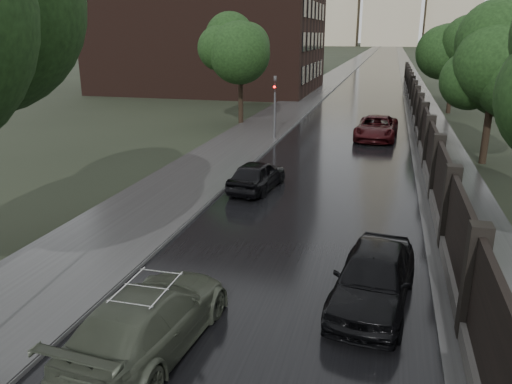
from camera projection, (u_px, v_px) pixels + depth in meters
name	position (u px, v px, depth m)	size (l,w,h in m)	color
road	(386.00, 53.00, 182.66)	(8.00, 420.00, 0.02)	black
sidewalk_left	(369.00, 52.00, 184.10)	(4.00, 420.00, 0.16)	#2D2D2D
verge_right	(401.00, 53.00, 181.31)	(3.00, 420.00, 0.08)	#2D2D2D
fence_right	(418.00, 114.00, 35.65)	(0.45, 75.72, 2.70)	#383533
tree_left_far	(240.00, 52.00, 35.59)	(4.25, 4.25, 7.39)	black
tree_right_b	(496.00, 66.00, 24.52)	(4.08, 4.08, 7.01)	black
tree_right_c	(455.00, 53.00, 41.11)	(4.08, 4.08, 7.01)	black
traffic_light	(275.00, 102.00, 30.93)	(0.16, 0.32, 4.00)	#59595E
brick_building	(211.00, 1.00, 56.87)	(24.00, 18.00, 20.00)	black
volga_sedan	(149.00, 319.00, 10.48)	(1.99, 4.90, 1.42)	#3E4537
hatchback_left	(257.00, 175.00, 21.37)	(1.55, 3.86, 1.31)	black
car_right_near	(373.00, 277.00, 12.19)	(1.78, 4.41, 1.50)	black
car_right_far	(376.00, 128.00, 31.76)	(2.45, 5.31, 1.48)	black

